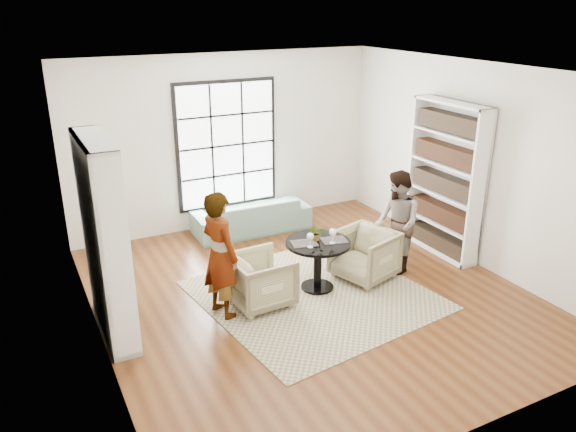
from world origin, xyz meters
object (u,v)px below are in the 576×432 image
person_right (397,223)px  wine_glass_left (310,237)px  pedestal_table (318,255)px  wine_glass_right (333,233)px  armchair_right (364,255)px  flower_centerpiece (317,233)px  sofa (251,215)px  person_left (220,255)px  armchair_left (261,280)px

person_right → wine_glass_left: person_right is taller
pedestal_table → wine_glass_right: bearing=-43.2°
armchair_right → flower_centerpiece: (-0.76, 0.08, 0.46)m
sofa → flower_centerpiece: 2.36m
flower_centerpiece → sofa: bearing=89.4°
armchair_right → person_left: size_ratio=0.48×
armchair_right → flower_centerpiece: size_ratio=3.63×
flower_centerpiece → person_left: bearing=-176.4°
armchair_left → armchair_right: bearing=-92.5°
wine_glass_left → flower_centerpiece: (0.19, 0.17, -0.04)m
wine_glass_right → flower_centerpiece: flower_centerpiece is taller
person_left → flower_centerpiece: size_ratio=7.53×
sofa → person_right: size_ratio=1.31×
armchair_left → sofa: bearing=-23.6°
wine_glass_left → wine_glass_right: size_ratio=0.96×
armchair_right → person_right: bearing=72.8°
armchair_left → wine_glass_right: 1.15m
person_right → flower_centerpiece: size_ratio=6.93×
flower_centerpiece → armchair_right: bearing=-6.3°
sofa → pedestal_table: bearing=90.7°
sofa → armchair_left: bearing=70.7°
pedestal_table → armchair_right: bearing=-1.6°
flower_centerpiece → pedestal_table: bearing=-97.6°
sofa → flower_centerpiece: flower_centerpiece is taller
armchair_right → wine_glass_left: size_ratio=3.85×
pedestal_table → flower_centerpiece: size_ratio=4.06×
person_right → sofa: bearing=-136.7°
pedestal_table → armchair_right: (0.77, -0.02, -0.16)m
armchair_right → wine_glass_right: (-0.62, -0.11, 0.51)m
person_right → wine_glass_left: size_ratio=7.36×
person_left → flower_centerpiece: (1.43, 0.09, -0.01)m
sofa → flower_centerpiece: size_ratio=9.10×
person_right → pedestal_table: bearing=-75.9°
armchair_left → pedestal_table: bearing=-90.9°
pedestal_table → wine_glass_left: 0.41m
pedestal_table → wine_glass_right: size_ratio=4.15×
pedestal_table → sofa: 2.38m
wine_glass_left → wine_glass_right: bearing=-4.5°
sofa → flower_centerpiece: (-0.03, -2.30, 0.53)m
pedestal_table → person_left: bearing=-178.8°
person_right → wine_glass_right: person_right is taller
armchair_right → wine_glass_left: wine_glass_left is taller
armchair_right → pedestal_table: bearing=-108.9°
sofa → person_left: 2.85m
armchair_left → armchair_right: 1.64m
pedestal_table → armchair_right: armchair_right is taller
flower_centerpiece → wine_glass_left: bearing=-138.5°
armchair_right → flower_centerpiece: flower_centerpiece is taller
wine_glass_right → flower_centerpiece: 0.24m
armchair_right → wine_glass_right: 0.81m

